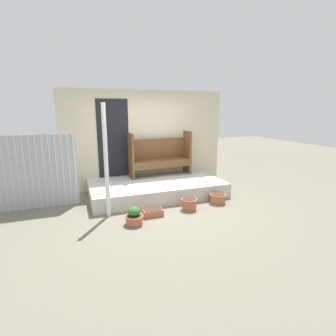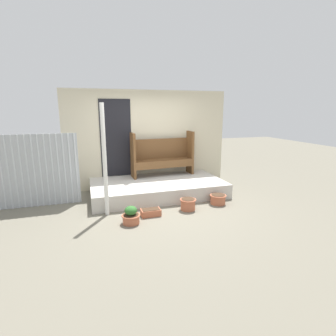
% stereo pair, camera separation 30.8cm
% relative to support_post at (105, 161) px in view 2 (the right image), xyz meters
% --- Properties ---
extents(ground_plane, '(24.00, 24.00, 0.00)m').
position_rel_support_post_xyz_m(ground_plane, '(1.17, 0.07, -1.11)').
color(ground_plane, '#706B5B').
extents(porch_slab, '(3.23, 1.70, 0.35)m').
position_rel_support_post_xyz_m(porch_slab, '(1.32, 0.92, -0.94)').
color(porch_slab, beige).
rests_on(porch_slab, ground_plane).
extents(house_wall, '(4.43, 0.08, 2.60)m').
position_rel_support_post_xyz_m(house_wall, '(1.28, 1.80, 0.19)').
color(house_wall, beige).
rests_on(house_wall, ground_plane).
extents(fence_corrugated, '(3.07, 0.05, 1.60)m').
position_rel_support_post_xyz_m(fence_corrugated, '(-2.05, 0.94, -0.31)').
color(fence_corrugated, '#ADB2B7').
rests_on(fence_corrugated, ground_plane).
extents(support_post, '(0.08, 0.08, 2.23)m').
position_rel_support_post_xyz_m(support_post, '(0.00, 0.00, 0.00)').
color(support_post, white).
rests_on(support_post, ground_plane).
extents(bench, '(1.69, 0.49, 1.17)m').
position_rel_support_post_xyz_m(bench, '(1.61, 1.51, -0.20)').
color(bench, brown).
rests_on(bench, porch_slab).
extents(flower_pot_left, '(0.36, 0.36, 0.34)m').
position_rel_support_post_xyz_m(flower_pot_left, '(0.39, -0.58, -0.96)').
color(flower_pot_left, '#B26042').
rests_on(flower_pot_left, ground_plane).
extents(flower_pot_middle, '(0.35, 0.35, 0.25)m').
position_rel_support_post_xyz_m(flower_pot_middle, '(1.67, -0.26, -0.98)').
color(flower_pot_middle, '#B26042').
rests_on(flower_pot_middle, ground_plane).
extents(flower_pot_right, '(0.38, 0.38, 0.22)m').
position_rel_support_post_xyz_m(flower_pot_right, '(2.45, -0.13, -0.99)').
color(flower_pot_right, '#B26042').
rests_on(flower_pot_right, ground_plane).
extents(planter_box_rect, '(0.39, 0.23, 0.14)m').
position_rel_support_post_xyz_m(planter_box_rect, '(0.83, -0.32, -1.04)').
color(planter_box_rect, '#B26042').
rests_on(planter_box_rect, ground_plane).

